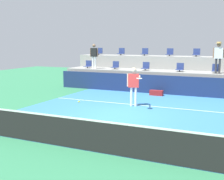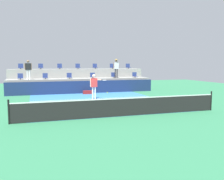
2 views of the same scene
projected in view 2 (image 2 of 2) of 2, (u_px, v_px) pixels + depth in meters
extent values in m
plane|color=#2D754C|center=(102.00, 104.00, 15.73)|extent=(40.00, 40.00, 0.00)
cube|color=teal|center=(98.00, 101.00, 16.68)|extent=(9.00, 10.00, 0.01)
cube|color=white|center=(93.00, 99.00, 18.01)|extent=(9.00, 0.06, 0.00)
cylinder|color=black|center=(9.00, 112.00, 10.32)|extent=(0.08, 0.08, 1.07)
cylinder|color=black|center=(211.00, 101.00, 13.45)|extent=(0.08, 0.08, 1.07)
cube|color=black|center=(123.00, 107.00, 11.90)|extent=(10.40, 0.01, 0.87)
cube|color=white|center=(123.00, 98.00, 11.85)|extent=(10.40, 0.02, 0.05)
cube|color=navy|center=(84.00, 87.00, 21.36)|extent=(13.00, 0.16, 1.10)
cube|color=gray|center=(81.00, 85.00, 22.59)|extent=(13.00, 1.80, 1.25)
cube|color=gray|center=(78.00, 79.00, 24.25)|extent=(13.00, 1.80, 2.10)
cylinder|color=#2D2D33|center=(20.00, 79.00, 20.78)|extent=(0.08, 0.08, 0.10)
cube|color=navy|center=(20.00, 78.00, 20.77)|extent=(0.44, 0.40, 0.04)
cube|color=navy|center=(20.00, 76.00, 20.92)|extent=(0.44, 0.04, 0.38)
cylinder|color=#2D2D33|center=(45.00, 79.00, 21.40)|extent=(0.08, 0.08, 0.10)
cube|color=navy|center=(45.00, 78.00, 21.39)|extent=(0.44, 0.40, 0.04)
cube|color=navy|center=(45.00, 75.00, 21.54)|extent=(0.44, 0.04, 0.38)
cylinder|color=#2D2D33|center=(69.00, 78.00, 22.04)|extent=(0.08, 0.08, 0.10)
cube|color=navy|center=(69.00, 77.00, 22.03)|extent=(0.44, 0.40, 0.04)
cube|color=navy|center=(69.00, 75.00, 22.18)|extent=(0.44, 0.04, 0.38)
cylinder|color=#2D2D33|center=(93.00, 78.00, 22.70)|extent=(0.08, 0.08, 0.10)
cube|color=navy|center=(93.00, 77.00, 22.69)|extent=(0.44, 0.40, 0.04)
cube|color=navy|center=(92.00, 75.00, 22.84)|extent=(0.44, 0.04, 0.38)
cylinder|color=#2D2D33|center=(114.00, 77.00, 23.33)|extent=(0.08, 0.08, 0.10)
cube|color=navy|center=(114.00, 77.00, 23.32)|extent=(0.44, 0.40, 0.04)
cube|color=navy|center=(113.00, 74.00, 23.47)|extent=(0.44, 0.04, 0.38)
cylinder|color=#2D2D33|center=(135.00, 77.00, 23.99)|extent=(0.08, 0.08, 0.10)
cube|color=navy|center=(135.00, 76.00, 23.98)|extent=(0.44, 0.40, 0.04)
cube|color=navy|center=(134.00, 74.00, 24.13)|extent=(0.44, 0.04, 0.38)
cylinder|color=#2D2D33|center=(21.00, 69.00, 22.38)|extent=(0.08, 0.08, 0.10)
cube|color=navy|center=(21.00, 68.00, 22.37)|extent=(0.44, 0.40, 0.04)
cube|color=navy|center=(21.00, 66.00, 22.52)|extent=(0.44, 0.04, 0.38)
cylinder|color=#2D2D33|center=(41.00, 69.00, 22.92)|extent=(0.08, 0.08, 0.10)
cube|color=navy|center=(41.00, 68.00, 22.91)|extent=(0.44, 0.40, 0.04)
cube|color=navy|center=(41.00, 66.00, 23.06)|extent=(0.44, 0.04, 0.38)
cylinder|color=#2D2D33|center=(60.00, 68.00, 23.45)|extent=(0.08, 0.08, 0.10)
cube|color=navy|center=(60.00, 68.00, 23.45)|extent=(0.44, 0.40, 0.04)
cube|color=navy|center=(60.00, 66.00, 23.60)|extent=(0.44, 0.04, 0.38)
cylinder|color=#2D2D33|center=(78.00, 68.00, 23.99)|extent=(0.08, 0.08, 0.10)
cube|color=navy|center=(78.00, 68.00, 23.98)|extent=(0.44, 0.40, 0.04)
cube|color=navy|center=(78.00, 65.00, 24.13)|extent=(0.44, 0.04, 0.38)
cylinder|color=#2D2D33|center=(95.00, 68.00, 24.51)|extent=(0.08, 0.08, 0.10)
cube|color=navy|center=(95.00, 68.00, 24.51)|extent=(0.44, 0.40, 0.04)
cube|color=navy|center=(95.00, 65.00, 24.66)|extent=(0.44, 0.04, 0.38)
cylinder|color=#2D2D33|center=(112.00, 68.00, 25.07)|extent=(0.08, 0.08, 0.10)
cube|color=navy|center=(112.00, 67.00, 25.06)|extent=(0.44, 0.40, 0.04)
cube|color=navy|center=(112.00, 65.00, 25.21)|extent=(0.44, 0.04, 0.38)
cylinder|color=#2D2D33|center=(128.00, 68.00, 25.60)|extent=(0.08, 0.08, 0.10)
cube|color=navy|center=(128.00, 67.00, 25.59)|extent=(0.44, 0.40, 0.04)
cube|color=navy|center=(128.00, 65.00, 25.74)|extent=(0.44, 0.04, 0.38)
cylinder|color=white|center=(93.00, 93.00, 17.63)|extent=(0.14, 0.14, 0.90)
cylinder|color=white|center=(95.00, 93.00, 17.75)|extent=(0.14, 0.14, 0.90)
cube|color=red|center=(94.00, 83.00, 17.60)|extent=(0.52, 0.32, 0.64)
sphere|color=beige|center=(94.00, 76.00, 17.55)|extent=(0.31, 0.31, 0.24)
cylinder|color=beige|center=(91.00, 83.00, 17.44)|extent=(0.09, 0.09, 0.60)
cylinder|color=beige|center=(99.00, 80.00, 17.51)|extent=(0.24, 0.56, 0.07)
cylinder|color=black|center=(102.00, 80.00, 17.20)|extent=(0.12, 0.26, 0.04)
ellipsoid|color=silver|center=(104.00, 80.00, 16.97)|extent=(0.35, 0.38, 0.03)
cylinder|color=white|center=(27.00, 75.00, 20.62)|extent=(0.12, 0.12, 0.82)
cylinder|color=white|center=(30.00, 75.00, 20.69)|extent=(0.12, 0.12, 0.82)
cube|color=black|center=(28.00, 67.00, 20.58)|extent=(0.45, 0.21, 0.58)
sphere|color=#846047|center=(28.00, 61.00, 20.54)|extent=(0.24, 0.24, 0.22)
cylinder|color=#846047|center=(25.00, 66.00, 20.49)|extent=(0.07, 0.07, 0.54)
cylinder|color=#846047|center=(31.00, 66.00, 20.67)|extent=(0.07, 0.07, 0.54)
cylinder|color=#2D2D33|center=(115.00, 74.00, 22.99)|extent=(0.13, 0.13, 0.86)
cylinder|color=#2D2D33|center=(117.00, 73.00, 23.08)|extent=(0.13, 0.13, 0.86)
cube|color=white|center=(116.00, 66.00, 22.96)|extent=(0.49, 0.27, 0.61)
sphere|color=#846047|center=(116.00, 61.00, 22.91)|extent=(0.27, 0.27, 0.23)
cylinder|color=#846047|center=(114.00, 66.00, 22.83)|extent=(0.08, 0.08, 0.57)
cylinder|color=#846047|center=(119.00, 66.00, 23.09)|extent=(0.08, 0.08, 0.57)
cylinder|color=tan|center=(116.00, 60.00, 22.90)|extent=(0.49, 0.49, 0.01)
cylinder|color=tan|center=(116.00, 59.00, 22.90)|extent=(0.29, 0.29, 0.09)
sphere|color=#CCE033|center=(107.00, 93.00, 13.27)|extent=(0.07, 0.07, 0.07)
cube|color=maroon|center=(87.00, 92.00, 20.85)|extent=(0.76, 0.28, 0.30)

